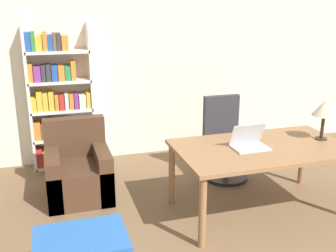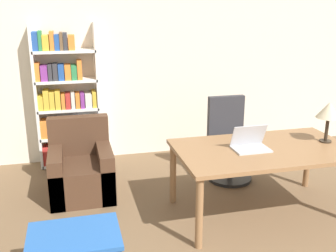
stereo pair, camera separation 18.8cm
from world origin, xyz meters
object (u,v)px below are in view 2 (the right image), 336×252
at_px(table_lamp, 329,111).
at_px(armchair, 81,171).
at_px(bookshelf, 65,103).
at_px(laptop, 250,144).
at_px(side_table_blue, 74,242).
at_px(office_chair, 229,144).
at_px(desk, 264,155).

relative_size(table_lamp, armchair, 0.50).
distance_m(table_lamp, bookshelf, 3.33).
bearing_deg(laptop, side_table_blue, -157.38).
xyz_separation_m(laptop, armchair, (-1.68, 0.93, -0.50)).
height_order(office_chair, armchair, office_chair).
xyz_separation_m(desk, side_table_blue, (-1.95, -0.74, -0.25)).
height_order(office_chair, side_table_blue, office_chair).
xyz_separation_m(desk, armchair, (-1.84, 0.93, -0.37)).
relative_size(laptop, table_lamp, 0.83).
height_order(laptop, armchair, laptop).
relative_size(table_lamp, office_chair, 0.42).
bearing_deg(office_chair, desk, -90.90).
relative_size(laptop, side_table_blue, 0.52).
bearing_deg(bookshelf, office_chair, -25.96).
bearing_deg(table_lamp, armchair, 160.47).
bearing_deg(office_chair, table_lamp, -52.54).
bearing_deg(bookshelf, laptop, -46.47).
bearing_deg(laptop, table_lamp, 0.88).
bearing_deg(bookshelf, side_table_blue, -89.19).
bearing_deg(desk, laptop, 177.50).
relative_size(armchair, bookshelf, 0.45).
distance_m(table_lamp, armchair, 2.84).
bearing_deg(armchair, side_table_blue, -93.66).
distance_m(side_table_blue, armchair, 1.68).
xyz_separation_m(table_lamp, side_table_blue, (-2.68, -0.76, -0.67)).
relative_size(desk, bookshelf, 0.93).
relative_size(laptop, office_chair, 0.35).
bearing_deg(laptop, bookshelf, 133.53).
bearing_deg(side_table_blue, desk, 20.75).
distance_m(office_chair, armchair, 1.86).
bearing_deg(side_table_blue, table_lamp, 15.81).
bearing_deg(table_lamp, side_table_blue, -164.19).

